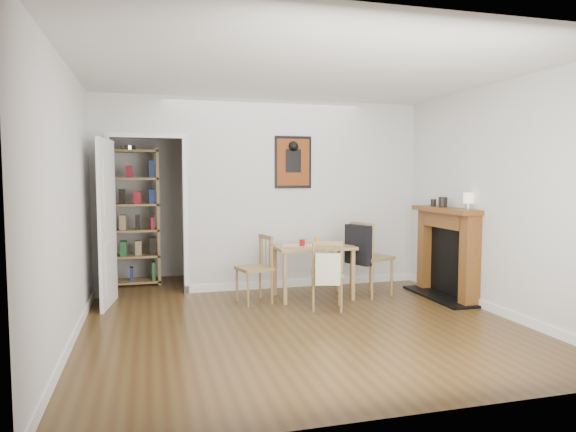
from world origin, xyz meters
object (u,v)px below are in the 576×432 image
object	(u,v)px
dining_table	(313,252)
fireplace	(447,250)
chair_right	(370,257)
red_glass	(302,243)
ceramic_jar_a	(443,202)
chair_left	(254,269)
ceramic_jar_b	(433,203)
bookshelf	(130,218)
chair_front	(327,274)
mantel_lamp	(469,199)
notebook	(328,243)
orange_fruit	(317,240)

from	to	relation	value
dining_table	fireplace	xyz separation A→B (m)	(1.68, -0.42, 0.02)
chair_right	fireplace	bearing A→B (deg)	-21.53
red_glass	ceramic_jar_a	bearing A→B (deg)	-9.50
fireplace	ceramic_jar_a	size ratio (longest dim) A/B	9.41
chair_left	ceramic_jar_b	distance (m)	2.57
bookshelf	ceramic_jar_b	distance (m)	4.24
fireplace	ceramic_jar_b	distance (m)	0.68
chair_right	chair_front	xyz separation A→B (m)	(-0.79, -0.53, -0.08)
bookshelf	mantel_lamp	bearing A→B (deg)	-29.71
chair_left	mantel_lamp	bearing A→B (deg)	-16.89
chair_front	bookshelf	size ratio (longest dim) A/B	0.42
notebook	ceramic_jar_a	size ratio (longest dim) A/B	2.03
ceramic_jar_a	chair_front	bearing A→B (deg)	-171.70
chair_left	bookshelf	bearing A→B (deg)	134.67
bookshelf	mantel_lamp	size ratio (longest dim) A/B	9.64
chair_left	chair_front	world-z (taller)	chair_left
chair_front	bookshelf	distance (m)	3.09
chair_front	bookshelf	bearing A→B (deg)	137.95
mantel_lamp	ceramic_jar_a	bearing A→B (deg)	96.18
chair_front	ceramic_jar_a	xyz separation A→B (m)	(1.66, 0.24, 0.81)
chair_left	chair_right	size ratio (longest dim) A/B	0.86
fireplace	notebook	world-z (taller)	fireplace
dining_table	red_glass	bearing A→B (deg)	-164.48
chair_left	orange_fruit	bearing A→B (deg)	13.00
orange_fruit	mantel_lamp	world-z (taller)	mantel_lamp
bookshelf	orange_fruit	distance (m)	2.73
chair_front	orange_fruit	size ratio (longest dim) A/B	9.40
notebook	mantel_lamp	bearing A→B (deg)	-32.03
bookshelf	chair_front	bearing A→B (deg)	-42.05
chair_left	orange_fruit	size ratio (longest dim) A/B	9.50
chair_left	ceramic_jar_a	world-z (taller)	ceramic_jar_a
chair_front	red_glass	bearing A→B (deg)	104.31
notebook	mantel_lamp	size ratio (longest dim) A/B	1.33
chair_right	notebook	size ratio (longest dim) A/B	3.60
chair_right	mantel_lamp	world-z (taller)	mantel_lamp
dining_table	notebook	world-z (taller)	notebook
chair_front	ceramic_jar_a	world-z (taller)	ceramic_jar_a
dining_table	chair_front	bearing A→B (deg)	-92.02
red_glass	ceramic_jar_a	distance (m)	1.90
bookshelf	chair_right	bearing A→B (deg)	-26.37
dining_table	ceramic_jar_a	distance (m)	1.79
bookshelf	ceramic_jar_a	world-z (taller)	bookshelf
mantel_lamp	chair_right	bearing A→B (deg)	140.75
mantel_lamp	chair_left	bearing A→B (deg)	163.11
fireplace	chair_right	bearing A→B (deg)	158.47
ceramic_jar_a	notebook	bearing A→B (deg)	162.62
ceramic_jar_b	red_glass	bearing A→B (deg)	178.83
red_glass	orange_fruit	size ratio (longest dim) A/B	1.02
notebook	mantel_lamp	xyz separation A→B (m)	(1.46, -0.91, 0.60)
bookshelf	red_glass	world-z (taller)	bookshelf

